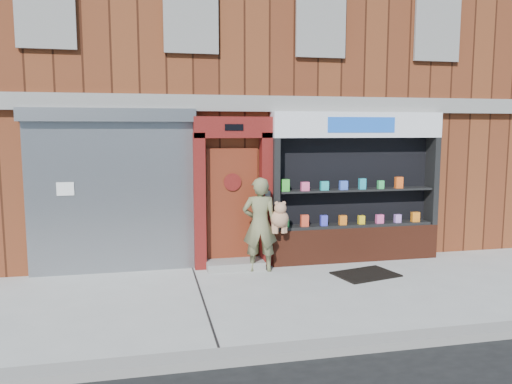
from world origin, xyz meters
name	(u,v)px	position (x,y,z in m)	size (l,w,h in m)	color
ground	(298,294)	(0.00, 0.00, 0.00)	(80.00, 80.00, 0.00)	#9E9E99
curb	(351,346)	(0.00, -2.15, 0.06)	(60.00, 0.30, 0.12)	gray
building	(234,79)	(0.00, 5.99, 4.00)	(12.00, 8.16, 8.00)	#5F2915
shutter_bay	(112,181)	(-3.00, 1.93, 1.72)	(3.10, 0.30, 3.04)	gray
red_door_bay	(233,192)	(-0.75, 1.86, 1.46)	(1.52, 0.58, 2.90)	#56100E
pharmacy_bay	(355,194)	(1.75, 1.81, 1.37)	(3.50, 0.41, 3.00)	#5A2415
woman	(262,224)	(-0.28, 1.45, 0.90)	(0.90, 0.54, 1.78)	#6C6C47
doormat	(366,274)	(1.52, 0.75, 0.01)	(1.09, 0.77, 0.03)	black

